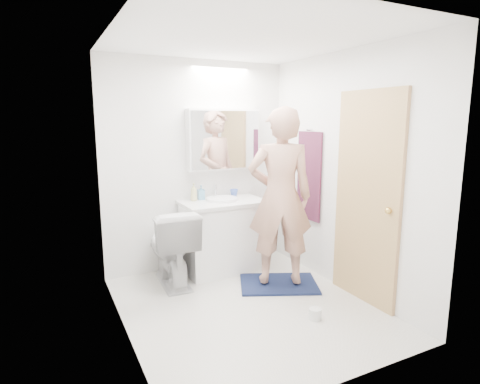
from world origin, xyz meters
TOP-DOWN VIEW (x-y plane):
  - floor at (0.00, 0.00)m, footprint 2.50×2.50m
  - ceiling at (0.00, 0.00)m, footprint 2.50×2.50m
  - wall_back at (0.00, 1.25)m, footprint 2.50×0.00m
  - wall_front at (0.00, -1.25)m, footprint 2.50×0.00m
  - wall_left at (-1.10, 0.00)m, footprint 0.00×2.50m
  - wall_right at (1.10, 0.00)m, footprint 0.00×2.50m
  - vanity_cabinet at (0.20, 0.96)m, footprint 0.90×0.55m
  - countertop at (0.20, 0.96)m, footprint 0.95×0.58m
  - sink_basin at (0.20, 0.99)m, footprint 0.36×0.36m
  - faucet at (0.20, 1.19)m, footprint 0.02×0.02m
  - medicine_cabinet at (0.30, 1.18)m, footprint 0.88×0.14m
  - mirror_panel at (0.30, 1.10)m, footprint 0.84×0.01m
  - toilet at (-0.46, 0.85)m, footprint 0.50×0.83m
  - bath_rug at (0.53, 0.29)m, footprint 0.96×0.83m
  - person at (0.53, 0.29)m, footprint 0.78×0.67m
  - door at (1.08, -0.35)m, footprint 0.04×0.80m
  - door_knob at (1.04, -0.65)m, footprint 0.06×0.06m
  - towel at (1.08, 0.55)m, footprint 0.02×0.42m
  - towel_hook at (1.07, 0.55)m, footprint 0.07×0.02m
  - soap_bottle_a at (-0.10, 1.11)m, footprint 0.09×0.10m
  - soap_bottle_b at (-0.00, 1.15)m, footprint 0.08×0.09m
  - toothbrush_cup at (0.41, 1.12)m, footprint 0.12×0.12m
  - toilet_paper_roll at (0.42, -0.48)m, footprint 0.11×0.11m

SIDE VIEW (x-z plane):
  - floor at x=0.00m, z-range 0.00..0.00m
  - bath_rug at x=0.53m, z-range 0.00..0.02m
  - toilet_paper_roll at x=0.42m, z-range 0.00..0.10m
  - vanity_cabinet at x=0.20m, z-range 0.00..0.78m
  - toilet at x=-0.46m, z-range 0.00..0.82m
  - countertop at x=0.20m, z-range 0.78..0.82m
  - sink_basin at x=0.20m, z-range 0.82..0.85m
  - toothbrush_cup at x=0.41m, z-range 0.82..0.91m
  - faucet at x=0.20m, z-range 0.82..0.98m
  - soap_bottle_b at x=0.00m, z-range 0.82..0.99m
  - soap_bottle_a at x=-0.10m, z-range 0.82..1.02m
  - door_knob at x=1.04m, z-range 0.92..0.98m
  - person at x=0.53m, z-range 0.05..1.86m
  - door at x=1.08m, z-range 0.00..2.00m
  - towel at x=1.08m, z-range 0.60..1.60m
  - wall_back at x=0.00m, z-range -0.05..2.45m
  - wall_front at x=0.00m, z-range -0.05..2.45m
  - wall_left at x=-1.10m, z-range -0.05..2.45m
  - wall_right at x=1.10m, z-range -0.05..2.45m
  - medicine_cabinet at x=0.30m, z-range 1.15..1.85m
  - mirror_panel at x=0.30m, z-range 1.17..1.83m
  - towel_hook at x=1.07m, z-range 1.61..1.63m
  - ceiling at x=0.00m, z-range 2.40..2.40m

